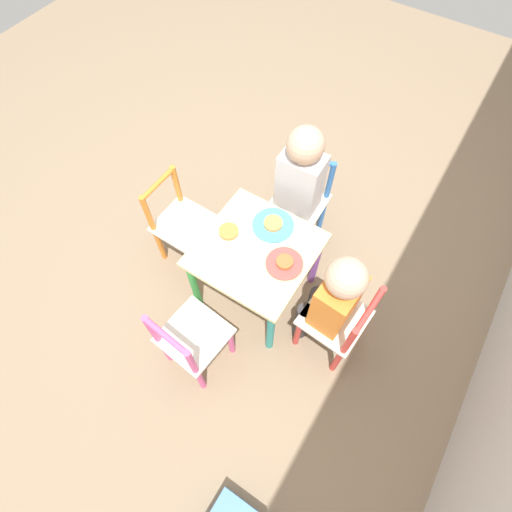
# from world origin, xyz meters

# --- Properties ---
(ground_plane) EXTENTS (6.00, 6.00, 0.00)m
(ground_plane) POSITION_xyz_m (0.00, 0.00, 0.00)
(ground_plane) COLOR #8C755B
(kids_table) EXTENTS (0.49, 0.49, 0.43)m
(kids_table) POSITION_xyz_m (0.00, 0.00, 0.35)
(kids_table) COLOR beige
(kids_table) RESTS_ON ground_plane
(chair_blue) EXTENTS (0.27, 0.27, 0.52)m
(chair_blue) POSITION_xyz_m (-0.45, -0.01, 0.26)
(chair_blue) COLOR silver
(chair_blue) RESTS_ON ground_plane
(chair_red) EXTENTS (0.28, 0.28, 0.52)m
(chair_red) POSITION_xyz_m (0.03, 0.45, 0.26)
(chair_red) COLOR silver
(chair_red) RESTS_ON ground_plane
(chair_orange) EXTENTS (0.26, 0.26, 0.52)m
(chair_orange) POSITION_xyz_m (-0.01, -0.45, 0.26)
(chair_orange) COLOR silver
(chair_orange) RESTS_ON ground_plane
(chair_pink) EXTENTS (0.28, 0.28, 0.52)m
(chair_pink) POSITION_xyz_m (0.45, -0.04, 0.26)
(chair_pink) COLOR silver
(chair_pink) RESTS_ON ground_plane
(child_left) EXTENTS (0.22, 0.20, 0.77)m
(child_left) POSITION_xyz_m (-0.39, -0.01, 0.47)
(child_left) COLOR #7A6B5B
(child_left) RESTS_ON ground_plane
(child_back) EXTENTS (0.21, 0.22, 0.71)m
(child_back) POSITION_xyz_m (0.03, 0.39, 0.43)
(child_back) COLOR #38383D
(child_back) RESTS_ON ground_plane
(plate_left) EXTENTS (0.19, 0.19, 0.03)m
(plate_left) POSITION_xyz_m (-0.14, 0.00, 0.44)
(plate_left) COLOR #4C9EE0
(plate_left) RESTS_ON kids_table
(plate_back) EXTENTS (0.16, 0.16, 0.03)m
(plate_back) POSITION_xyz_m (0.00, 0.14, 0.44)
(plate_back) COLOR #E54C47
(plate_back) RESTS_ON kids_table
(plate_front) EXTENTS (0.20, 0.20, 0.03)m
(plate_front) POSITION_xyz_m (-0.00, -0.14, 0.44)
(plate_front) COLOR white
(plate_front) RESTS_ON kids_table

